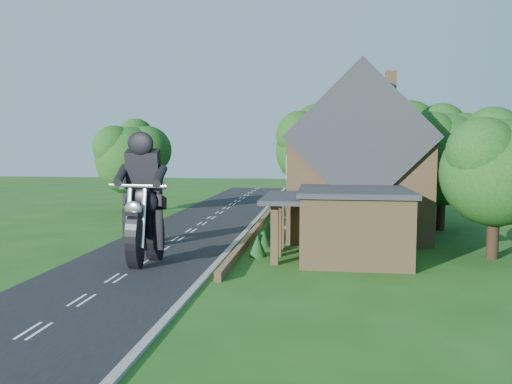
# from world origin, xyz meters

# --- Properties ---
(ground) EXTENTS (120.00, 120.00, 0.00)m
(ground) POSITION_xyz_m (0.00, 0.00, 0.00)
(ground) COLOR #1D4B15
(ground) RESTS_ON ground
(road) EXTENTS (7.00, 80.00, 0.02)m
(road) POSITION_xyz_m (0.00, 0.00, 0.01)
(road) COLOR black
(road) RESTS_ON ground
(kerb) EXTENTS (0.30, 80.00, 0.12)m
(kerb) POSITION_xyz_m (3.65, 0.00, 0.06)
(kerb) COLOR gray
(kerb) RESTS_ON ground
(garden_wall) EXTENTS (0.30, 22.00, 0.40)m
(garden_wall) POSITION_xyz_m (4.30, 5.00, 0.20)
(garden_wall) COLOR olive
(garden_wall) RESTS_ON ground
(house) EXTENTS (9.54, 8.64, 10.24)m
(house) POSITION_xyz_m (10.49, 6.00, 4.34)
(house) COLOR olive
(house) RESTS_ON ground
(annex) EXTENTS (7.05, 5.94, 3.44)m
(annex) POSITION_xyz_m (9.87, -0.80, 1.77)
(annex) COLOR olive
(annex) RESTS_ON ground
(tree_annex_side) EXTENTS (5.64, 5.20, 7.48)m
(tree_annex_side) POSITION_xyz_m (17.13, 0.10, 4.69)
(tree_annex_side) COLOR black
(tree_annex_side) RESTS_ON ground
(tree_house_right) EXTENTS (6.51, 6.00, 8.40)m
(tree_house_right) POSITION_xyz_m (16.65, 8.62, 5.19)
(tree_house_right) COLOR black
(tree_house_right) RESTS_ON ground
(tree_behind_house) EXTENTS (7.81, 7.20, 10.08)m
(tree_behind_house) POSITION_xyz_m (14.18, 16.14, 6.23)
(tree_behind_house) COLOR black
(tree_behind_house) RESTS_ON ground
(tree_behind_left) EXTENTS (6.94, 6.40, 9.16)m
(tree_behind_left) POSITION_xyz_m (8.16, 17.13, 5.73)
(tree_behind_left) COLOR black
(tree_behind_left) RESTS_ON ground
(tree_far_road) EXTENTS (6.08, 5.60, 7.84)m
(tree_far_road) POSITION_xyz_m (-6.86, 14.11, 4.84)
(tree_far_road) COLOR black
(tree_far_road) RESTS_ON ground
(shrub_a) EXTENTS (0.90, 0.90, 1.10)m
(shrub_a) POSITION_xyz_m (5.30, -1.00, 0.55)
(shrub_a) COLOR #103515
(shrub_a) RESTS_ON ground
(shrub_b) EXTENTS (0.90, 0.90, 1.10)m
(shrub_b) POSITION_xyz_m (5.30, 1.50, 0.55)
(shrub_b) COLOR #103515
(shrub_b) RESTS_ON ground
(shrub_c) EXTENTS (0.90, 0.90, 1.10)m
(shrub_c) POSITION_xyz_m (5.30, 4.00, 0.55)
(shrub_c) COLOR #103515
(shrub_c) RESTS_ON ground
(shrub_d) EXTENTS (0.90, 0.90, 1.10)m
(shrub_d) POSITION_xyz_m (5.30, 9.00, 0.55)
(shrub_d) COLOR #103515
(shrub_d) RESTS_ON ground
(shrub_e) EXTENTS (0.90, 0.90, 1.10)m
(shrub_e) POSITION_xyz_m (5.30, 11.50, 0.55)
(shrub_e) COLOR #103515
(shrub_e) RESTS_ON ground
(shrub_f) EXTENTS (0.90, 0.90, 1.10)m
(shrub_f) POSITION_xyz_m (5.30, 14.00, 0.55)
(shrub_f) COLOR #103515
(shrub_f) RESTS_ON ground
(motorcycle_lead) EXTENTS (0.87, 2.04, 1.84)m
(motorcycle_lead) POSITION_xyz_m (0.37, -3.53, 0.92)
(motorcycle_lead) COLOR black
(motorcycle_lead) RESTS_ON ground
(motorcycle_follow) EXTENTS (0.74, 1.76, 1.59)m
(motorcycle_follow) POSITION_xyz_m (-1.27, 0.99, 0.79)
(motorcycle_follow) COLOR black
(motorcycle_follow) RESTS_ON ground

